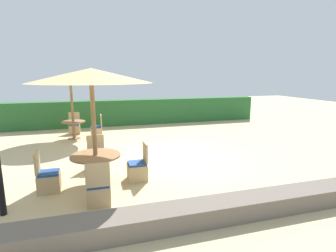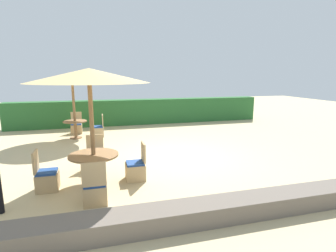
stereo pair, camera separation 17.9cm
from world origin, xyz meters
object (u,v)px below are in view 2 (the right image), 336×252
(patio_chair_front_left_east, at_px, (136,169))
(patio_chair_front_left_west, at_px, (47,179))
(patio_chair_back_left_north, at_px, (77,127))
(parasol_front_left, at_px, (89,76))
(patio_chair_front_left_south, at_px, (95,191))
(patio_chair_front_left_north, at_px, (96,160))
(round_table_front_left, at_px, (94,160))
(patio_chair_back_left_east, at_px, (98,130))
(parasol_back_left, at_px, (72,77))
(round_table_back_left, at_px, (75,125))

(patio_chair_front_left_east, bearing_deg, patio_chair_front_left_west, 92.32)
(patio_chair_front_left_east, relative_size, patio_chair_front_left_west, 1.00)
(patio_chair_front_left_east, xyz_separation_m, patio_chair_back_left_north, (-1.79, 5.88, 0.00))
(parasol_front_left, bearing_deg, patio_chair_front_left_south, -89.11)
(patio_chair_front_left_north, height_order, patio_chair_back_left_north, same)
(patio_chair_front_left_east, bearing_deg, round_table_front_left, 92.05)
(patio_chair_back_left_east, xyz_separation_m, patio_chair_back_left_north, (-0.93, 0.90, 0.00))
(patio_chair_front_left_south, bearing_deg, patio_chair_back_left_east, 88.95)
(parasol_back_left, bearing_deg, round_table_back_left, 116.57)
(patio_chair_front_left_east, bearing_deg, round_table_back_left, 19.69)
(patio_chair_front_left_west, relative_size, patio_chair_front_left_south, 1.00)
(parasol_back_left, relative_size, patio_chair_back_left_east, 2.86)
(patio_chair_front_left_south, bearing_deg, patio_chair_front_left_west, 138.39)
(patio_chair_front_left_north, bearing_deg, patio_chair_front_left_west, 46.31)
(patio_chair_front_left_north, height_order, patio_chair_front_left_east, same)
(patio_chair_front_left_east, height_order, patio_chair_back_left_east, same)
(round_table_front_left, relative_size, patio_chair_front_left_south, 1.23)
(patio_chair_front_left_south, xyz_separation_m, patio_chair_back_left_east, (0.11, 6.01, 0.00))
(patio_chair_back_left_north, bearing_deg, patio_chair_front_left_south, 96.75)
(patio_chair_front_left_east, distance_m, patio_chair_front_left_west, 2.03)
(parasol_front_left, xyz_separation_m, patio_chair_front_left_north, (0.02, 1.07, -2.27))
(patio_chair_front_left_north, relative_size, parasol_back_left, 0.35)
(patio_chair_front_left_north, relative_size, patio_chair_front_left_east, 1.00)
(patio_chair_front_left_west, xyz_separation_m, patio_chair_back_left_east, (1.17, 5.07, 0.00))
(patio_chair_front_left_north, distance_m, round_table_back_left, 3.99)
(patio_chair_front_left_west, distance_m, patio_chair_front_left_south, 1.41)
(parasol_front_left, height_order, patio_chair_front_left_east, parasol_front_left)
(patio_chair_back_left_east, relative_size, patio_chair_back_left_north, 1.00)
(round_table_front_left, bearing_deg, patio_chair_front_left_east, 2.05)
(patio_chair_front_left_north, xyz_separation_m, round_table_back_left, (-0.80, 3.90, 0.28))
(patio_chair_front_left_east, bearing_deg, patio_chair_front_left_south, 136.35)
(round_table_back_left, bearing_deg, patio_chair_front_left_north, -78.47)
(parasol_front_left, height_order, patio_chair_front_left_south, parasol_front_left)
(parasol_front_left, relative_size, round_table_back_left, 2.91)
(patio_chair_front_left_west, xyz_separation_m, parasol_back_left, (0.27, 5.02, 2.20))
(patio_chair_front_left_north, distance_m, patio_chair_front_left_south, 2.05)
(patio_chair_front_left_east, relative_size, round_table_back_left, 1.00)
(patio_chair_front_left_west, height_order, round_table_back_left, patio_chair_front_left_west)
(parasol_front_left, height_order, patio_chair_back_left_north, parasol_front_left)
(patio_chair_front_left_east, distance_m, patio_chair_back_left_east, 5.06)
(patio_chair_front_left_south, relative_size, parasol_back_left, 0.35)
(patio_chair_front_left_east, height_order, round_table_back_left, patio_chair_front_left_east)
(patio_chair_front_left_east, distance_m, parasol_back_left, 5.68)
(parasol_back_left, bearing_deg, patio_chair_front_left_west, -93.05)
(patio_chair_front_left_east, height_order, patio_chair_front_left_south, same)
(patio_chair_front_left_north, distance_m, parasol_back_left, 4.55)
(patio_chair_back_left_north, bearing_deg, parasol_front_left, 97.72)
(patio_chair_front_left_north, bearing_deg, round_table_back_left, -78.47)
(patio_chair_front_left_south, distance_m, patio_chair_back_left_north, 6.95)
(parasol_front_left, distance_m, patio_chair_front_left_north, 2.51)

